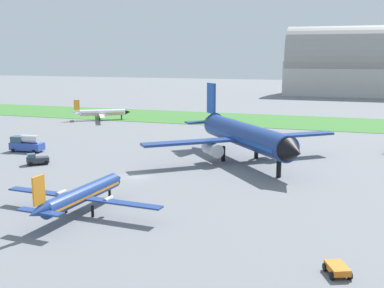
{
  "coord_description": "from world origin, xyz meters",
  "views": [
    {
      "loc": [
        30.95,
        -64.41,
        18.36
      ],
      "look_at": [
        4.68,
        13.39,
        3.0
      ],
      "focal_mm": 44.53,
      "sensor_mm": 36.0,
      "label": 1
    }
  ],
  "objects_px": {
    "airplane_taxiing_turboprop": "(101,113)",
    "baggage_cart_near_gate": "(337,269)",
    "pushback_tug_midfield": "(37,159)",
    "airplane_foreground_turboprop": "(81,195)",
    "fuel_truck_by_runway": "(26,144)",
    "airplane_midfield_jet": "(243,135)"
  },
  "relations": [
    {
      "from": "airplane_taxiing_turboprop",
      "to": "fuel_truck_by_runway",
      "type": "height_order",
      "value": "airplane_taxiing_turboprop"
    },
    {
      "from": "baggage_cart_near_gate",
      "to": "pushback_tug_midfield",
      "type": "height_order",
      "value": "pushback_tug_midfield"
    },
    {
      "from": "fuel_truck_by_runway",
      "to": "airplane_foreground_turboprop",
      "type": "bearing_deg",
      "value": 133.05
    },
    {
      "from": "baggage_cart_near_gate",
      "to": "airplane_foreground_turboprop",
      "type": "bearing_deg",
      "value": -127.44
    },
    {
      "from": "baggage_cart_near_gate",
      "to": "pushback_tug_midfield",
      "type": "relative_size",
      "value": 0.74
    },
    {
      "from": "airplane_midfield_jet",
      "to": "baggage_cart_near_gate",
      "type": "xyz_separation_m",
      "value": [
        17.32,
        -40.85,
        -4.07
      ]
    },
    {
      "from": "airplane_foreground_turboprop",
      "to": "baggage_cart_near_gate",
      "type": "bearing_deg",
      "value": -99.88
    },
    {
      "from": "airplane_taxiing_turboprop",
      "to": "pushback_tug_midfield",
      "type": "relative_size",
      "value": 4.51
    },
    {
      "from": "airplane_taxiing_turboprop",
      "to": "pushback_tug_midfield",
      "type": "distance_m",
      "value": 56.83
    },
    {
      "from": "airplane_midfield_jet",
      "to": "airplane_foreground_turboprop",
      "type": "height_order",
      "value": "airplane_midfield_jet"
    },
    {
      "from": "airplane_midfield_jet",
      "to": "pushback_tug_midfield",
      "type": "relative_size",
      "value": 7.86
    },
    {
      "from": "airplane_taxiing_turboprop",
      "to": "airplane_foreground_turboprop",
      "type": "relative_size",
      "value": 0.84
    },
    {
      "from": "pushback_tug_midfield",
      "to": "fuel_truck_by_runway",
      "type": "relative_size",
      "value": 0.59
    },
    {
      "from": "airplane_midfield_jet",
      "to": "pushback_tug_midfield",
      "type": "bearing_deg",
      "value": -106.19
    },
    {
      "from": "airplane_taxiing_turboprop",
      "to": "airplane_midfield_jet",
      "type": "distance_m",
      "value": 64.43
    },
    {
      "from": "pushback_tug_midfield",
      "to": "fuel_truck_by_runway",
      "type": "height_order",
      "value": "fuel_truck_by_runway"
    },
    {
      "from": "airplane_taxiing_turboprop",
      "to": "airplane_foreground_turboprop",
      "type": "distance_m",
      "value": 83.28
    },
    {
      "from": "airplane_midfield_jet",
      "to": "airplane_foreground_turboprop",
      "type": "bearing_deg",
      "value": -58.56
    },
    {
      "from": "pushback_tug_midfield",
      "to": "airplane_foreground_turboprop",
      "type": "bearing_deg",
      "value": 94.33
    },
    {
      "from": "airplane_taxiing_turboprop",
      "to": "baggage_cart_near_gate",
      "type": "height_order",
      "value": "airplane_taxiing_turboprop"
    },
    {
      "from": "airplane_foreground_turboprop",
      "to": "fuel_truck_by_runway",
      "type": "bearing_deg",
      "value": 49.96
    },
    {
      "from": "airplane_midfield_jet",
      "to": "pushback_tug_midfield",
      "type": "distance_m",
      "value": 35.75
    }
  ]
}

